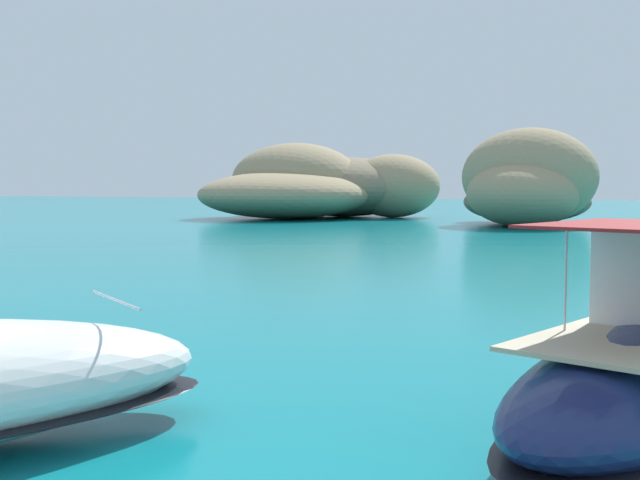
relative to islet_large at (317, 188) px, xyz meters
name	(u,v)px	position (x,y,z in m)	size (l,w,h in m)	color
islet_large	(317,188)	(0.00, 0.00, 0.00)	(25.75, 28.51, 7.90)	#9E8966
islet_small	(526,187)	(23.27, -9.32, 0.11)	(14.73, 17.66, 8.23)	#9E8966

